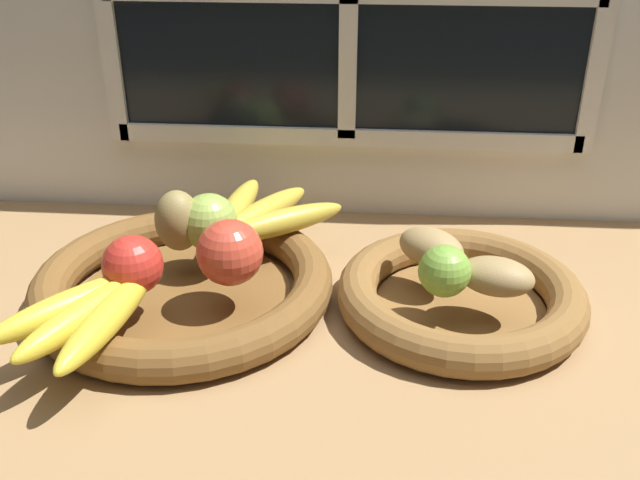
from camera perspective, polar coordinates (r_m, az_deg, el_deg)
name	(u,v)px	position (r cm, az deg, el deg)	size (l,w,h in cm)	color
ground_plane	(333,331)	(80.73, 1.04, -7.35)	(140.00, 90.00, 3.00)	#9E774C
back_wall	(349,16)	(97.47, 2.38, 17.57)	(140.00, 4.60, 55.00)	silver
fruit_bowl_left	(184,284)	(84.00, -10.91, -3.49)	(34.76, 34.76, 4.51)	brown
fruit_bowl_right	(460,296)	(81.84, 11.21, -4.41)	(27.97, 27.97, 4.51)	brown
apple_red_right	(230,251)	(77.27, -7.22, -0.90)	(7.29, 7.29, 7.29)	#CC422D
apple_green_back	(209,222)	(84.71, -8.90, 1.46)	(6.81, 6.81, 6.81)	#99B74C
apple_red_front	(133,265)	(77.38, -14.82, -1.97)	(6.47, 6.47, 6.47)	red
pear_brown	(178,221)	(84.86, -11.34, 1.54)	(5.44, 5.34, 7.47)	olive
banana_bunch_front	(91,310)	(73.92, -17.92, -5.40)	(14.50, 19.65, 3.21)	yellow
banana_bunch_back	(257,215)	(89.84, -5.06, 1.99)	(17.01, 19.32, 3.19)	gold
potato_small	(496,277)	(77.46, 13.96, -2.87)	(8.10, 5.17, 4.01)	#A38451
potato_oblong	(431,248)	(81.52, 8.94, -0.61)	(8.10, 5.25, 4.32)	#A38451
lime_near	(445,271)	(75.75, 9.98, -2.47)	(5.60, 5.60, 5.60)	#7AAD3D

